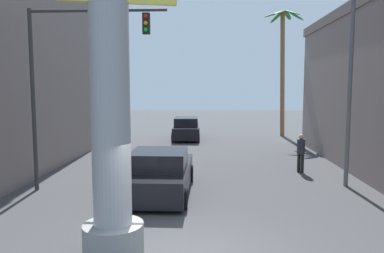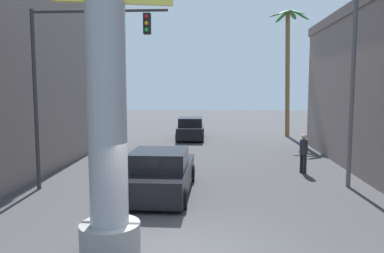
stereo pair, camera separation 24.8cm
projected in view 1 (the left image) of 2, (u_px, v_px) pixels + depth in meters
name	position (u px, v px, depth m)	size (l,w,h in m)	color
ground_plane	(199.00, 163.00, 18.28)	(88.46, 88.46, 0.00)	#424244
neon_sign_pole	(109.00, 36.00, 7.80)	(2.78, 1.34, 10.83)	#9E9EA3
street_lamp	(339.00, 66.00, 13.66)	(2.71, 0.28, 7.38)	#59595E
traffic_light_mast	(71.00, 65.00, 13.01)	(4.85, 0.32, 6.41)	#333333
car_lead	(160.00, 174.00, 13.03)	(2.11, 4.90, 1.56)	black
car_far	(186.00, 129.00, 26.95)	(2.07, 4.66, 1.56)	black
palm_tree_far_right	(283.00, 58.00, 27.96)	(3.02, 2.84, 9.45)	brown
pedestrian_mid_right	(301.00, 150.00, 16.21)	(0.47, 0.47, 1.69)	black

